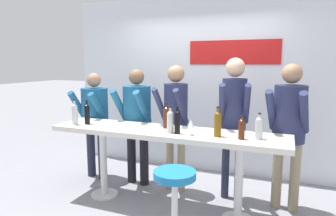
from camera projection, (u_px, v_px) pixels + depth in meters
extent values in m
plane|color=gray|center=(165.00, 207.00, 3.68)|extent=(40.00, 40.00, 0.00)
cube|color=silver|center=(200.00, 84.00, 4.82)|extent=(4.43, 0.10, 2.80)
cube|color=red|center=(233.00, 52.00, 4.50)|extent=(1.36, 0.02, 0.36)
cube|color=silver|center=(165.00, 133.00, 3.54)|extent=(2.83, 0.63, 0.06)
cylinder|color=silver|center=(103.00, 161.00, 3.93)|extent=(0.09, 0.09, 0.91)
cylinder|color=silver|center=(105.00, 194.00, 4.00)|extent=(0.36, 0.36, 0.02)
cylinder|color=silver|center=(239.00, 180.00, 3.28)|extent=(0.09, 0.09, 0.91)
cylinder|color=silver|center=(175.00, 210.00, 2.82)|extent=(0.06, 0.06, 0.70)
cylinder|color=#1972B2|center=(175.00, 175.00, 2.77)|extent=(0.40, 0.40, 0.07)
cylinder|color=#23283D|center=(91.00, 152.00, 4.63)|extent=(0.13, 0.13, 0.77)
cylinder|color=#23283D|center=(102.00, 154.00, 4.54)|extent=(0.13, 0.13, 0.77)
cylinder|color=#19517A|center=(95.00, 108.00, 4.48)|extent=(0.42, 0.42, 0.61)
sphere|color=#9E7556|center=(94.00, 80.00, 4.42)|extent=(0.21, 0.21, 0.21)
cylinder|color=#19517A|center=(78.00, 106.00, 4.43)|extent=(0.12, 0.38, 0.48)
cylinder|color=#19517A|center=(98.00, 108.00, 4.26)|extent=(0.12, 0.38, 0.48)
cylinder|color=black|center=(132.00, 156.00, 4.39)|extent=(0.13, 0.13, 0.80)
cylinder|color=black|center=(144.00, 158.00, 4.30)|extent=(0.13, 0.13, 0.80)
cylinder|color=#19517A|center=(137.00, 108.00, 4.24)|extent=(0.43, 0.43, 0.63)
sphere|color=brown|center=(137.00, 77.00, 4.17)|extent=(0.22, 0.22, 0.22)
cylinder|color=#19517A|center=(120.00, 106.00, 4.18)|extent=(0.13, 0.39, 0.49)
cylinder|color=#19517A|center=(142.00, 107.00, 4.01)|extent=(0.13, 0.39, 0.49)
cylinder|color=gray|center=(170.00, 160.00, 4.15)|extent=(0.10, 0.10, 0.82)
cylinder|color=gray|center=(181.00, 162.00, 4.07)|extent=(0.10, 0.10, 0.82)
cylinder|color=#23284C|center=(176.00, 108.00, 4.00)|extent=(0.34, 0.34, 0.65)
sphere|color=#9E7556|center=(176.00, 74.00, 3.93)|extent=(0.22, 0.22, 0.22)
cylinder|color=#23284C|center=(160.00, 105.00, 3.92)|extent=(0.11, 0.39, 0.50)
cylinder|color=#23284C|center=(181.00, 107.00, 3.78)|extent=(0.11, 0.39, 0.50)
cylinder|color=#23283D|center=(225.00, 165.00, 3.88)|extent=(0.10, 0.10, 0.87)
cylinder|color=#23283D|center=(239.00, 166.00, 3.84)|extent=(0.10, 0.10, 0.87)
cylinder|color=#23284C|center=(234.00, 106.00, 3.74)|extent=(0.35, 0.35, 0.69)
sphere|color=#D6AD89|center=(235.00, 67.00, 3.67)|extent=(0.24, 0.24, 0.24)
cylinder|color=#23284C|center=(222.00, 104.00, 3.60)|extent=(0.14, 0.40, 0.52)
cylinder|color=#23284C|center=(247.00, 104.00, 3.54)|extent=(0.14, 0.40, 0.52)
cylinder|color=gray|center=(277.00, 174.00, 3.63)|extent=(0.12, 0.12, 0.84)
cylinder|color=gray|center=(295.00, 177.00, 3.52)|extent=(0.12, 0.12, 0.84)
cylinder|color=#23284C|center=(290.00, 114.00, 3.46)|extent=(0.42, 0.42, 0.66)
sphere|color=#9E7556|center=(292.00, 74.00, 3.39)|extent=(0.23, 0.23, 0.23)
cylinder|color=#23284C|center=(271.00, 110.00, 3.41)|extent=(0.15, 0.40, 0.51)
cylinder|color=#23284C|center=(304.00, 113.00, 3.23)|extent=(0.15, 0.40, 0.51)
cylinder|color=#4C1E0F|center=(242.00, 131.00, 3.10)|extent=(0.07, 0.07, 0.18)
sphere|color=#4C1E0F|center=(242.00, 122.00, 3.09)|extent=(0.07, 0.07, 0.07)
cylinder|color=#4C1E0F|center=(242.00, 119.00, 3.08)|extent=(0.02, 0.02, 0.06)
cylinder|color=black|center=(242.00, 116.00, 3.08)|extent=(0.03, 0.03, 0.01)
cylinder|color=black|center=(177.00, 124.00, 3.34)|extent=(0.07, 0.07, 0.22)
sphere|color=black|center=(177.00, 114.00, 3.33)|extent=(0.07, 0.07, 0.07)
cylinder|color=black|center=(177.00, 111.00, 3.32)|extent=(0.03, 0.03, 0.08)
cylinder|color=black|center=(177.00, 106.00, 3.31)|extent=(0.03, 0.03, 0.02)
cylinder|color=#4C1E0F|center=(166.00, 119.00, 3.63)|extent=(0.08, 0.08, 0.22)
sphere|color=#4C1E0F|center=(166.00, 110.00, 3.61)|extent=(0.08, 0.08, 0.08)
cylinder|color=#4C1E0F|center=(166.00, 107.00, 3.60)|extent=(0.03, 0.03, 0.08)
cylinder|color=black|center=(166.00, 104.00, 3.60)|extent=(0.03, 0.03, 0.02)
cylinder|color=black|center=(87.00, 116.00, 3.86)|extent=(0.07, 0.07, 0.22)
sphere|color=black|center=(87.00, 107.00, 3.84)|extent=(0.07, 0.07, 0.07)
cylinder|color=black|center=(87.00, 104.00, 3.83)|extent=(0.03, 0.03, 0.08)
cylinder|color=black|center=(87.00, 100.00, 3.83)|extent=(0.03, 0.03, 0.02)
cylinder|color=#B7BCC1|center=(75.00, 116.00, 3.82)|extent=(0.07, 0.07, 0.23)
sphere|color=#B7BCC1|center=(74.00, 107.00, 3.80)|extent=(0.07, 0.07, 0.07)
cylinder|color=#B7BCC1|center=(74.00, 104.00, 3.79)|extent=(0.03, 0.03, 0.08)
cylinder|color=black|center=(74.00, 100.00, 3.78)|extent=(0.03, 0.03, 0.02)
cylinder|color=#B7BCC1|center=(259.00, 130.00, 3.10)|extent=(0.08, 0.08, 0.19)
sphere|color=#B7BCC1|center=(259.00, 121.00, 3.09)|extent=(0.08, 0.08, 0.08)
cylinder|color=#B7BCC1|center=(259.00, 118.00, 3.08)|extent=(0.03, 0.03, 0.07)
cylinder|color=black|center=(260.00, 114.00, 3.08)|extent=(0.03, 0.03, 0.01)
cylinder|color=brown|center=(218.00, 126.00, 3.21)|extent=(0.08, 0.08, 0.23)
sphere|color=brown|center=(218.00, 116.00, 3.19)|extent=(0.08, 0.08, 0.08)
cylinder|color=brown|center=(218.00, 112.00, 3.19)|extent=(0.03, 0.03, 0.08)
cylinder|color=black|center=(218.00, 107.00, 3.18)|extent=(0.03, 0.03, 0.02)
cylinder|color=#B7BCC1|center=(170.00, 124.00, 3.38)|extent=(0.08, 0.08, 0.21)
sphere|color=#B7BCC1|center=(170.00, 114.00, 3.36)|extent=(0.08, 0.08, 0.08)
cylinder|color=#B7BCC1|center=(170.00, 111.00, 3.35)|extent=(0.03, 0.03, 0.08)
cylinder|color=black|center=(170.00, 107.00, 3.35)|extent=(0.03, 0.03, 0.02)
cylinder|color=silver|center=(191.00, 135.00, 3.29)|extent=(0.06, 0.06, 0.01)
cylinder|color=silver|center=(191.00, 131.00, 3.28)|extent=(0.01, 0.01, 0.08)
cone|color=silver|center=(191.00, 123.00, 3.27)|extent=(0.07, 0.07, 0.09)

